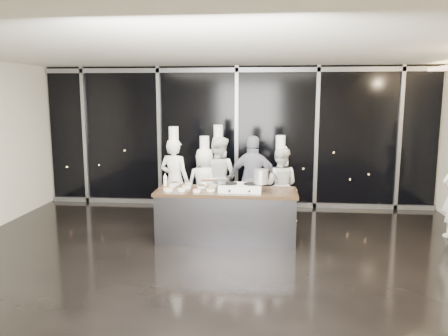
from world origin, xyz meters
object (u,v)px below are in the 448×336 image
object	(u,v)px
chef_left	(205,183)
chef_center	(218,177)
demo_counter	(226,215)
stove	(240,187)
guest	(253,180)
chef_right	(280,184)
chef_far_left	(175,180)
stock_pot	(261,177)
frying_pan	(220,181)

from	to	relation	value
chef_left	chef_center	xyz separation A→B (m)	(0.26, 0.16, 0.10)
demo_counter	chef_center	distance (m)	1.47
stove	guest	bearing A→B (deg)	81.28
stove	chef_center	bearing A→B (deg)	111.47
guest	chef_right	xyz separation A→B (m)	(0.52, 0.11, -0.10)
chef_far_left	guest	bearing A→B (deg)	-157.72
stock_pot	chef_right	xyz separation A→B (m)	(0.35, 1.26, -0.38)
frying_pan	chef_far_left	world-z (taller)	chef_far_left
stove	chef_far_left	xyz separation A→B (m)	(-1.37, 1.00, -0.09)
stove	chef_center	distance (m)	1.54
stock_pot	frying_pan	bearing A→B (deg)	178.47
chef_far_left	chef_left	world-z (taller)	chef_far_left
frying_pan	chef_center	size ratio (longest dim) A/B	0.24
stock_pot	guest	xyz separation A→B (m)	(-0.17, 1.15, -0.28)
chef_far_left	chef_left	size ratio (longest dim) A/B	1.12
stock_pot	guest	distance (m)	1.20
chef_far_left	chef_right	distance (m)	2.10
chef_right	chef_left	bearing A→B (deg)	10.22
chef_far_left	frying_pan	bearing A→B (deg)	152.68
chef_far_left	demo_counter	bearing A→B (deg)	157.03
demo_counter	frying_pan	xyz separation A→B (m)	(-0.11, -0.05, 0.61)
chef_far_left	chef_right	world-z (taller)	chef_far_left
frying_pan	chef_right	distance (m)	1.67
stove	chef_center	size ratio (longest dim) A/B	0.38
chef_left	demo_counter	bearing A→B (deg)	96.09
demo_counter	chef_left	distance (m)	1.38
stock_pot	demo_counter	bearing A→B (deg)	173.93
demo_counter	stove	size ratio (longest dim) A/B	3.36
chef_far_left	stove	bearing A→B (deg)	161.01
chef_far_left	chef_center	size ratio (longest dim) A/B	0.99
stove	chef_left	xyz separation A→B (m)	(-0.81, 1.28, -0.20)
chef_center	guest	bearing A→B (deg)	-177.22
demo_counter	guest	size ratio (longest dim) A/B	1.40
chef_left	guest	bearing A→B (deg)	153.97
stock_pot	chef_center	xyz separation A→B (m)	(-0.90, 1.45, -0.29)
demo_counter	stock_pot	world-z (taller)	stock_pot
stove	chef_far_left	distance (m)	1.70
chef_center	chef_left	bearing A→B (deg)	55.84
stove	chef_right	world-z (taller)	chef_right
demo_counter	stock_pot	distance (m)	0.94
guest	chef_center	bearing A→B (deg)	-12.86
frying_pan	chef_center	xyz separation A→B (m)	(-0.18, 1.43, -0.19)
demo_counter	guest	world-z (taller)	guest
chef_right	chef_center	bearing A→B (deg)	2.79
chef_center	demo_counter	bearing A→B (deg)	126.55
chef_far_left	chef_center	world-z (taller)	chef_center
stove	chef_far_left	world-z (taller)	chef_far_left
demo_counter	frying_pan	size ratio (longest dim) A/B	5.21
demo_counter	guest	bearing A→B (deg)	67.98
chef_far_left	stock_pot	bearing A→B (deg)	166.83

